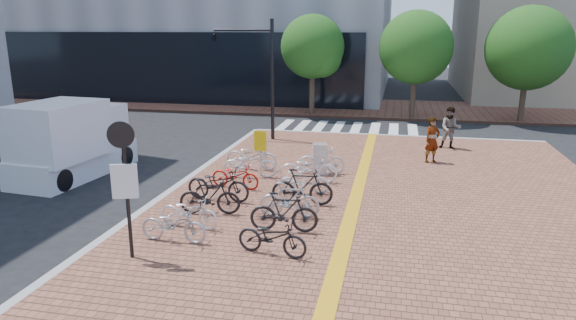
% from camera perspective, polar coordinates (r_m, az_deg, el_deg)
% --- Properties ---
extents(ground, '(120.00, 120.00, 0.00)m').
position_cam_1_polar(ground, '(14.72, -0.95, -6.62)').
color(ground, black).
rests_on(ground, ground).
extents(tactile_strip, '(0.40, 34.00, 0.01)m').
position_cam_1_polar(tactile_strip, '(9.89, 4.04, -16.91)').
color(tactile_strip, orange).
rests_on(tactile_strip, sidewalk).
extents(kerb_west, '(0.25, 34.00, 0.15)m').
position_cam_1_polar(kerb_west, '(12.16, -25.98, -12.54)').
color(kerb_west, gray).
rests_on(kerb_west, ground).
extents(kerb_north, '(14.00, 0.25, 0.15)m').
position_cam_1_polar(kerb_north, '(25.90, 11.60, 2.57)').
color(kerb_north, gray).
rests_on(kerb_north, ground).
extents(far_sidewalk, '(70.00, 8.00, 0.15)m').
position_cam_1_polar(far_sidewalk, '(34.90, 6.86, 5.80)').
color(far_sidewalk, brown).
rests_on(far_sidewalk, ground).
extents(crosswalk, '(7.50, 4.00, 0.01)m').
position_cam_1_polar(crosswalk, '(28.00, 6.52, 3.52)').
color(crosswalk, silver).
rests_on(crosswalk, ground).
extents(street_trees, '(16.20, 4.60, 6.35)m').
position_cam_1_polar(street_trees, '(30.91, 16.00, 11.74)').
color(street_trees, '#38281E').
rests_on(street_trees, far_sidewalk).
extents(bike_0, '(1.72, 0.62, 0.90)m').
position_cam_1_polar(bike_0, '(13.04, -12.61, -7.01)').
color(bike_0, '#ADADB1').
rests_on(bike_0, sidewalk).
extents(bike_1, '(1.73, 0.76, 0.88)m').
position_cam_1_polar(bike_1, '(13.85, -10.94, -5.67)').
color(bike_1, white).
rests_on(bike_1, sidewalk).
extents(bike_2, '(1.80, 0.74, 1.05)m').
position_cam_1_polar(bike_2, '(14.70, -8.69, -4.02)').
color(bike_2, black).
rests_on(bike_2, sidewalk).
extents(bike_3, '(2.05, 0.84, 1.05)m').
position_cam_1_polar(bike_3, '(15.80, -7.77, -2.66)').
color(bike_3, black).
rests_on(bike_3, sidewalk).
extents(bike_4, '(1.74, 0.81, 0.88)m').
position_cam_1_polar(bike_4, '(16.95, -5.88, -1.71)').
color(bike_4, red).
rests_on(bike_4, sidewalk).
extents(bike_5, '(2.01, 1.02, 1.01)m').
position_cam_1_polar(bike_5, '(18.12, -4.26, -0.40)').
color(bike_5, white).
rests_on(bike_5, sidewalk).
extents(bike_6, '(2.05, 0.86, 1.05)m').
position_cam_1_polar(bike_6, '(19.14, -4.05, 0.48)').
color(bike_6, silver).
rests_on(bike_6, sidewalk).
extents(bike_7, '(1.80, 0.88, 0.90)m').
position_cam_1_polar(bike_7, '(12.03, -1.78, -8.52)').
color(bike_7, black).
rests_on(bike_7, sidewalk).
extents(bike_8, '(1.82, 0.67, 1.07)m').
position_cam_1_polar(bike_8, '(13.31, -0.47, -5.81)').
color(bike_8, black).
rests_on(bike_8, sidewalk).
extents(bike_9, '(1.73, 0.62, 1.02)m').
position_cam_1_polar(bike_9, '(14.29, 0.15, -4.46)').
color(bike_9, '#BAB9BE').
rests_on(bike_9, sidewalk).
extents(bike_10, '(1.87, 0.66, 1.10)m').
position_cam_1_polar(bike_10, '(15.29, 1.59, -3.01)').
color(bike_10, black).
rests_on(bike_10, sidewalk).
extents(bike_11, '(1.68, 0.83, 0.84)m').
position_cam_1_polar(bike_11, '(16.36, 1.77, -2.31)').
color(bike_11, silver).
rests_on(bike_11, sidewalk).
extents(bike_12, '(2.05, 0.98, 1.03)m').
position_cam_1_polar(bike_12, '(17.49, 2.28, -0.88)').
color(bike_12, white).
rests_on(bike_12, sidewalk).
extents(bike_13, '(1.77, 0.78, 1.03)m').
position_cam_1_polar(bike_13, '(18.56, 3.76, 0.00)').
color(bike_13, silver).
rests_on(bike_13, sidewalk).
extents(pedestrian_a, '(0.78, 0.72, 1.78)m').
position_cam_1_polar(pedestrian_a, '(20.80, 15.73, 2.13)').
color(pedestrian_a, gray).
rests_on(pedestrian_a, sidewalk).
extents(pedestrian_b, '(0.95, 0.77, 1.84)m').
position_cam_1_polar(pedestrian_b, '(23.40, 17.60, 3.40)').
color(pedestrian_b, '#49515D').
rests_on(pedestrian_b, sidewalk).
extents(utility_box, '(0.59, 0.48, 1.12)m').
position_cam_1_polar(utility_box, '(18.51, 3.56, 0.11)').
color(utility_box, silver).
rests_on(utility_box, sidewalk).
extents(yellow_sign, '(0.45, 0.12, 1.65)m').
position_cam_1_polar(yellow_sign, '(18.05, -3.10, 1.67)').
color(yellow_sign, '#B7B7BC').
rests_on(yellow_sign, sidewalk).
extents(notice_sign, '(0.58, 0.23, 3.20)m').
position_cam_1_polar(notice_sign, '(11.91, -17.71, -1.47)').
color(notice_sign, black).
rests_on(notice_sign, sidewalk).
extents(traffic_light_pole, '(2.98, 1.15, 5.54)m').
position_cam_1_polar(traffic_light_pole, '(24.27, -4.76, 11.33)').
color(traffic_light_pole, black).
rests_on(traffic_light_pole, sidewalk).
extents(box_truck, '(2.58, 5.05, 2.81)m').
position_cam_1_polar(box_truck, '(20.21, -22.98, 1.99)').
color(box_truck, white).
rests_on(box_truck, ground).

